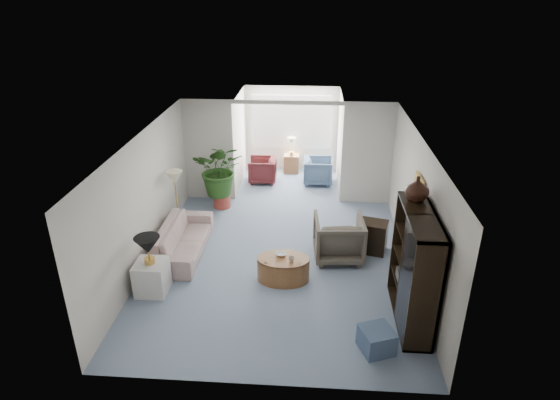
# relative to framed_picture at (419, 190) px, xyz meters

# --- Properties ---
(floor) EXTENTS (6.00, 6.00, 0.00)m
(floor) POSITION_rel_framed_picture_xyz_m (-2.46, 0.10, -1.70)
(floor) COLOR gray
(floor) RESTS_ON ground
(sunroom_floor) EXTENTS (2.60, 2.60, 0.00)m
(sunroom_floor) POSITION_rel_framed_picture_xyz_m (-2.46, 4.20, -1.70)
(sunroom_floor) COLOR gray
(sunroom_floor) RESTS_ON ground
(back_pier_left) EXTENTS (1.20, 0.12, 2.50)m
(back_pier_left) POSITION_rel_framed_picture_xyz_m (-4.36, 3.10, -0.45)
(back_pier_left) COLOR beige
(back_pier_left) RESTS_ON ground
(back_pier_right) EXTENTS (1.20, 0.12, 2.50)m
(back_pier_right) POSITION_rel_framed_picture_xyz_m (-0.56, 3.10, -0.45)
(back_pier_right) COLOR beige
(back_pier_right) RESTS_ON ground
(back_header) EXTENTS (2.60, 0.12, 0.10)m
(back_header) POSITION_rel_framed_picture_xyz_m (-2.46, 3.10, 0.75)
(back_header) COLOR beige
(back_header) RESTS_ON back_pier_left
(window_pane) EXTENTS (2.20, 0.02, 1.50)m
(window_pane) POSITION_rel_framed_picture_xyz_m (-2.46, 5.28, -0.30)
(window_pane) COLOR white
(window_blinds) EXTENTS (2.20, 0.02, 1.50)m
(window_blinds) POSITION_rel_framed_picture_xyz_m (-2.46, 5.25, -0.30)
(window_blinds) COLOR white
(framed_picture) EXTENTS (0.04, 0.50, 0.40)m
(framed_picture) POSITION_rel_framed_picture_xyz_m (0.00, 0.00, 0.00)
(framed_picture) COLOR #B1A48E
(sofa) EXTENTS (0.82, 2.09, 0.61)m
(sofa) POSITION_rel_framed_picture_xyz_m (-4.38, 0.44, -1.40)
(sofa) COLOR beige
(sofa) RESTS_ON ground
(end_table) EXTENTS (0.53, 0.53, 0.58)m
(end_table) POSITION_rel_framed_picture_xyz_m (-4.58, -0.91, -1.41)
(end_table) COLOR silver
(end_table) RESTS_ON ground
(table_lamp) EXTENTS (0.44, 0.44, 0.30)m
(table_lamp) POSITION_rel_framed_picture_xyz_m (-4.58, -0.91, -0.77)
(table_lamp) COLOR black
(table_lamp) RESTS_ON end_table
(floor_lamp) EXTENTS (0.36, 0.36, 0.28)m
(floor_lamp) POSITION_rel_framed_picture_xyz_m (-4.71, 1.33, -0.45)
(floor_lamp) COLOR #F0E7BE
(floor_lamp) RESTS_ON ground
(coffee_table) EXTENTS (0.99, 0.99, 0.45)m
(coffee_table) POSITION_rel_framed_picture_xyz_m (-2.33, -0.38, -1.47)
(coffee_table) COLOR brown
(coffee_table) RESTS_ON ground
(coffee_bowl) EXTENTS (0.21, 0.21, 0.05)m
(coffee_bowl) POSITION_rel_framed_picture_xyz_m (-2.38, -0.28, -1.23)
(coffee_bowl) COLOR silver
(coffee_bowl) RESTS_ON coffee_table
(coffee_cup) EXTENTS (0.11, 0.11, 0.10)m
(coffee_cup) POSITION_rel_framed_picture_xyz_m (-2.18, -0.48, -1.20)
(coffee_cup) COLOR #B5AD9E
(coffee_cup) RESTS_ON coffee_table
(wingback_chair) EXTENTS (1.00, 1.02, 0.87)m
(wingback_chair) POSITION_rel_framed_picture_xyz_m (-1.30, 0.46, -1.27)
(wingback_chair) COLOR #5B5547
(wingback_chair) RESTS_ON ground
(side_table_dark) EXTENTS (0.64, 0.56, 0.65)m
(side_table_dark) POSITION_rel_framed_picture_xyz_m (-0.60, 0.76, -1.38)
(side_table_dark) COLOR black
(side_table_dark) RESTS_ON ground
(entertainment_cabinet) EXTENTS (0.45, 1.68, 1.86)m
(entertainment_cabinet) POSITION_rel_framed_picture_xyz_m (-0.23, -1.31, -0.77)
(entertainment_cabinet) COLOR black
(entertainment_cabinet) RESTS_ON ground
(cabinet_urn) EXTENTS (0.37, 0.37, 0.39)m
(cabinet_urn) POSITION_rel_framed_picture_xyz_m (-0.23, -0.81, 0.36)
(cabinet_urn) COLOR black
(cabinet_urn) RESTS_ON entertainment_cabinet
(ottoman) EXTENTS (0.58, 0.58, 0.36)m
(ottoman) POSITION_rel_framed_picture_xyz_m (-0.84, -2.11, -1.52)
(ottoman) COLOR slate
(ottoman) RESTS_ON ground
(plant_pot) EXTENTS (0.40, 0.40, 0.32)m
(plant_pot) POSITION_rel_framed_picture_xyz_m (-4.00, 2.60, -1.54)
(plant_pot) COLOR #A83C30
(plant_pot) RESTS_ON ground
(house_plant) EXTENTS (1.18, 1.02, 1.31)m
(house_plant) POSITION_rel_framed_picture_xyz_m (-4.00, 2.60, -0.73)
(house_plant) COLOR #274F1B
(house_plant) RESTS_ON plant_pot
(sunroom_chair_blue) EXTENTS (0.78, 0.76, 0.70)m
(sunroom_chair_blue) POSITION_rel_framed_picture_xyz_m (-1.69, 4.26, -1.35)
(sunroom_chair_blue) COLOR slate
(sunroom_chair_blue) RESTS_ON ground
(sunroom_chair_maroon) EXTENTS (0.74, 0.72, 0.67)m
(sunroom_chair_maroon) POSITION_rel_framed_picture_xyz_m (-3.19, 4.26, -1.37)
(sunroom_chair_maroon) COLOR #5A1F24
(sunroom_chair_maroon) RESTS_ON ground
(sunroom_table) EXTENTS (0.43, 0.33, 0.52)m
(sunroom_table) POSITION_rel_framed_picture_xyz_m (-2.44, 5.01, -1.44)
(sunroom_table) COLOR brown
(sunroom_table) RESTS_ON ground
(shelf_clutter) EXTENTS (0.30, 0.85, 1.06)m
(shelf_clutter) POSITION_rel_framed_picture_xyz_m (-0.28, -1.38, -0.61)
(shelf_clutter) COLOR #464441
(shelf_clutter) RESTS_ON entertainment_cabinet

